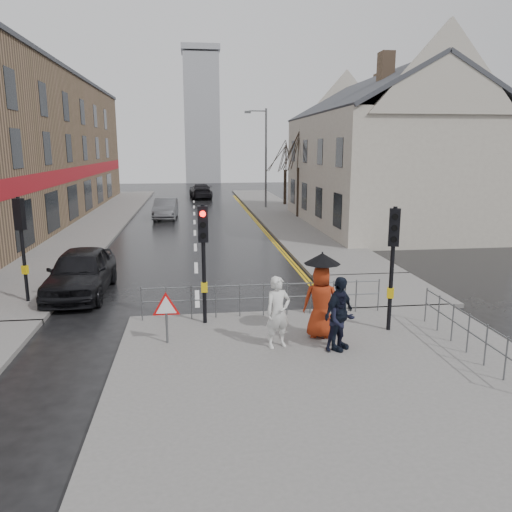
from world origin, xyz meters
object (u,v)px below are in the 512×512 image
object	(u,v)px
car_parked	(81,272)
car_mid	(166,209)
pedestrian_b	(341,321)
pedestrian_d	(339,314)
pedestrian_with_umbrella	(321,294)
pedestrian_a	(278,312)

from	to	relation	value
car_parked	car_mid	world-z (taller)	car_parked
pedestrian_b	car_parked	size ratio (longest dim) A/B	0.32
pedestrian_d	car_mid	distance (m)	25.78
pedestrian_b	pedestrian_d	distance (m)	0.18
pedestrian_with_umbrella	pedestrian_a	bearing A→B (deg)	-156.50
pedestrian_a	car_mid	distance (m)	25.17
pedestrian_b	pedestrian_with_umbrella	bearing A→B (deg)	91.45
pedestrian_a	car_parked	distance (m)	8.34
pedestrian_with_umbrella	car_parked	bearing A→B (deg)	143.79
pedestrian_a	pedestrian_b	size ratio (longest dim) A/B	1.20
pedestrian_a	car_mid	world-z (taller)	pedestrian_a
pedestrian_b	pedestrian_a	bearing A→B (deg)	150.91
pedestrian_with_umbrella	car_parked	xyz separation A→B (m)	(-7.20, 5.28, -0.50)
pedestrian_a	car_parked	size ratio (longest dim) A/B	0.38
pedestrian_with_umbrella	car_mid	xyz separation A→B (m)	(-5.25, 24.31, -0.59)
pedestrian_d	car_mid	xyz separation A→B (m)	(-5.47, 25.19, -0.34)
pedestrian_a	pedestrian_with_umbrella	size ratio (longest dim) A/B	0.80
pedestrian_with_umbrella	car_parked	distance (m)	8.94
pedestrian_with_umbrella	car_parked	world-z (taller)	pedestrian_with_umbrella
pedestrian_d	car_parked	world-z (taller)	pedestrian_d
pedestrian_b	car_parked	bearing A→B (deg)	126.23
pedestrian_d	car_mid	bearing A→B (deg)	61.81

